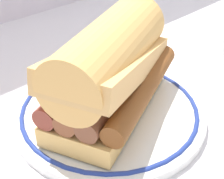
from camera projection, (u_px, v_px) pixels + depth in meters
name	position (u px, v px, depth m)	size (l,w,h in m)	color
ground_plane	(120.00, 109.00, 0.46)	(1.50, 1.50, 0.00)	silver
plate	(112.00, 113.00, 0.44)	(0.26, 0.26, 0.01)	white
sausage_sandwich	(112.00, 70.00, 0.40)	(0.23, 0.17, 0.12)	#E5B261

